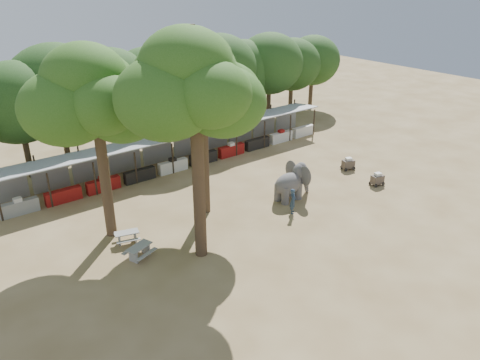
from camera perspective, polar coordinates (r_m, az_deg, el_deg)
ground at (r=27.98m, az=7.96°, el=-6.56°), size 100.00×100.00×0.00m
vendor_stalls at (r=37.39m, az=-7.12°, el=3.64°), size 28.00×2.99×2.80m
yard_tree_left at (r=25.83m, az=-17.77°, el=9.63°), size 7.10×6.90×11.02m
yard_tree_center at (r=22.46m, az=-6.09°, el=11.22°), size 7.10×6.90×12.04m
yard_tree_back at (r=27.47m, az=-5.16°, el=12.22°), size 7.10×6.90×11.36m
backdrop_trees at (r=40.53m, az=-11.29°, el=11.38°), size 46.46×5.95×8.33m
elephant at (r=31.63m, az=6.43°, el=-0.21°), size 3.13×2.41×2.41m
handler at (r=29.85m, az=6.47°, el=-2.56°), size 0.71×0.71×1.68m
picnic_table_near at (r=25.96m, az=-12.17°, el=-8.35°), size 1.81×1.72×0.72m
picnic_table_far at (r=27.49m, az=-13.61°, el=-6.61°), size 1.61×1.51×0.67m
cart_front at (r=35.05m, az=16.40°, el=0.11°), size 1.07×0.79×0.96m
cart_back at (r=37.26m, az=13.05°, el=1.95°), size 1.15×0.94×0.97m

